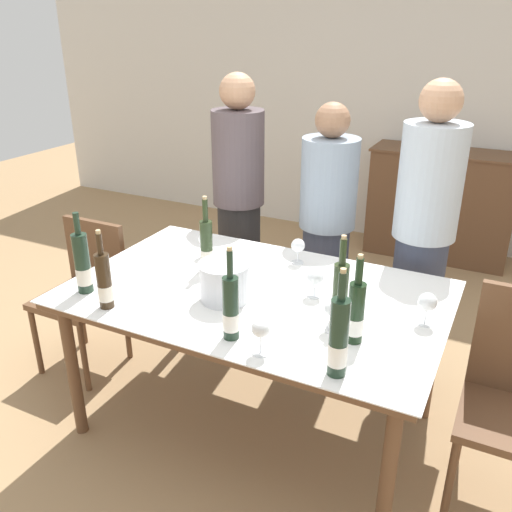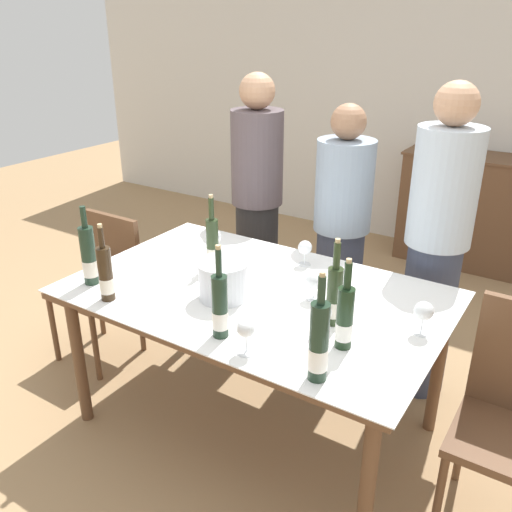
% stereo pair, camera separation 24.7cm
% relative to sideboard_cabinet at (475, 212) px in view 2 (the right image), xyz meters
% --- Properties ---
extents(ground_plane, '(12.00, 12.00, 0.00)m').
position_rel_sideboard_cabinet_xyz_m(ground_plane, '(-0.44, -2.71, -0.47)').
color(ground_plane, '#A37F56').
extents(back_wall, '(8.00, 0.10, 2.80)m').
position_rel_sideboard_cabinet_xyz_m(back_wall, '(-0.44, 0.29, 0.93)').
color(back_wall, silver).
rests_on(back_wall, ground_plane).
extents(sideboard_cabinet, '(1.23, 0.46, 0.95)m').
position_rel_sideboard_cabinet_xyz_m(sideboard_cabinet, '(0.00, 0.00, 0.00)').
color(sideboard_cabinet, brown).
rests_on(sideboard_cabinet, ground_plane).
extents(dining_table, '(1.74, 1.10, 0.78)m').
position_rel_sideboard_cabinet_xyz_m(dining_table, '(-0.44, -2.71, 0.24)').
color(dining_table, brown).
rests_on(dining_table, ground_plane).
extents(ice_bucket, '(0.23, 0.23, 0.18)m').
position_rel_sideboard_cabinet_xyz_m(ice_bucket, '(-0.53, -2.85, 0.40)').
color(ice_bucket, silver).
rests_on(ice_bucket, dining_table).
extents(wine_bottle_0, '(0.07, 0.07, 0.38)m').
position_rel_sideboard_cabinet_xyz_m(wine_bottle_0, '(-0.01, -2.79, 0.43)').
color(wine_bottle_0, '#28381E').
rests_on(wine_bottle_0, dining_table).
extents(wine_bottle_1, '(0.07, 0.07, 0.36)m').
position_rel_sideboard_cabinet_xyz_m(wine_bottle_1, '(-0.96, -3.15, 0.43)').
color(wine_bottle_1, '#332314').
rests_on(wine_bottle_1, dining_table).
extents(wine_bottle_2, '(0.06, 0.06, 0.39)m').
position_rel_sideboard_cabinet_xyz_m(wine_bottle_2, '(-0.77, -2.61, 0.44)').
color(wine_bottle_2, '#28381E').
rests_on(wine_bottle_2, dining_table).
extents(wine_bottle_3, '(0.07, 0.07, 0.37)m').
position_rel_sideboard_cabinet_xyz_m(wine_bottle_3, '(0.10, -2.92, 0.43)').
color(wine_bottle_3, black).
rests_on(wine_bottle_3, dining_table).
extents(wine_bottle_4, '(0.07, 0.07, 0.40)m').
position_rel_sideboard_cabinet_xyz_m(wine_bottle_4, '(-0.34, -3.12, 0.44)').
color(wine_bottle_4, '#1E3323').
rests_on(wine_bottle_4, dining_table).
extents(wine_bottle_5, '(0.07, 0.07, 0.39)m').
position_rel_sideboard_cabinet_xyz_m(wine_bottle_5, '(-1.15, -3.07, 0.44)').
color(wine_bottle_5, '#1E3323').
rests_on(wine_bottle_5, dining_table).
extents(wine_bottle_6, '(0.07, 0.07, 0.42)m').
position_rel_sideboard_cabinet_xyz_m(wine_bottle_6, '(0.11, -3.16, 0.45)').
color(wine_bottle_6, '#1E3323').
rests_on(wine_bottle_6, dining_table).
extents(wine_glass_0, '(0.07, 0.07, 0.14)m').
position_rel_sideboard_cabinet_xyz_m(wine_glass_0, '(-0.00, -2.89, 0.40)').
color(wine_glass_0, white).
rests_on(wine_glass_0, dining_table).
extents(wine_glass_1, '(0.08, 0.08, 0.14)m').
position_rel_sideboard_cabinet_xyz_m(wine_glass_1, '(0.33, -2.66, 0.40)').
color(wine_glass_1, white).
rests_on(wine_glass_1, dining_table).
extents(wine_glass_2, '(0.07, 0.07, 0.14)m').
position_rel_sideboard_cabinet_xyz_m(wine_glass_2, '(-0.19, -3.17, 0.41)').
color(wine_glass_2, white).
rests_on(wine_glass_2, dining_table).
extents(wine_glass_3, '(0.08, 0.08, 0.14)m').
position_rel_sideboard_cabinet_xyz_m(wine_glass_3, '(-0.86, -2.47, 0.40)').
color(wine_glass_3, white).
rests_on(wine_glass_3, dining_table).
extents(wine_glass_4, '(0.07, 0.07, 0.13)m').
position_rel_sideboard_cabinet_xyz_m(wine_glass_4, '(-0.39, -2.33, 0.40)').
color(wine_glass_4, white).
rests_on(wine_glass_4, dining_table).
extents(wine_glass_5, '(0.08, 0.08, 0.14)m').
position_rel_sideboard_cabinet_xyz_m(wine_glass_5, '(-0.17, -2.64, 0.40)').
color(wine_glass_5, white).
rests_on(wine_glass_5, dining_table).
extents(chair_left_end, '(0.42, 0.42, 0.88)m').
position_rel_sideboard_cabinet_xyz_m(chair_left_end, '(-1.60, -2.63, 0.04)').
color(chair_left_end, brown).
rests_on(chair_left_end, ground_plane).
extents(person_host, '(0.33, 0.33, 1.67)m').
position_rel_sideboard_cabinet_xyz_m(person_host, '(-1.02, -1.80, 0.37)').
color(person_host, '#262628').
rests_on(person_host, ground_plane).
extents(person_guest_left, '(0.33, 0.33, 1.54)m').
position_rel_sideboard_cabinet_xyz_m(person_guest_left, '(-0.40, -1.85, 0.30)').
color(person_guest_left, '#383F56').
rests_on(person_guest_left, ground_plane).
extents(person_guest_right, '(0.33, 0.33, 1.70)m').
position_rel_sideboard_cabinet_xyz_m(person_guest_right, '(0.17, -1.93, 0.38)').
color(person_guest_right, '#383F56').
rests_on(person_guest_right, ground_plane).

